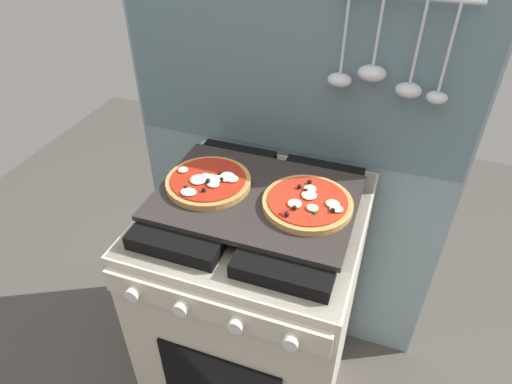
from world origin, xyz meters
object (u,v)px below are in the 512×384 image
baking_tray (256,197)px  pizza_left (208,182)px  pizza_right (308,203)px  stove (256,306)px

baking_tray → pizza_left: 0.14m
baking_tray → pizza_right: pizza_right is taller
stove → pizza_right: (0.14, 0.00, 0.48)m
pizza_left → pizza_right: same height
stove → pizza_left: size_ratio=3.79×
baking_tray → pizza_left: size_ratio=2.28×
baking_tray → pizza_right: bearing=-0.3°
stove → baking_tray: 0.46m
baking_tray → pizza_right: (0.14, -0.00, 0.02)m
pizza_right → baking_tray: bearing=179.7°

